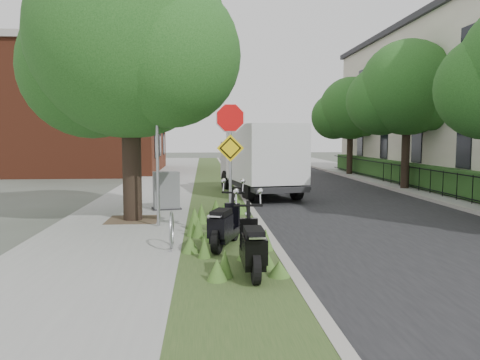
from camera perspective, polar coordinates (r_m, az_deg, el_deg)
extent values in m
plane|color=#4C5147|center=(10.77, 6.54, -7.80)|extent=(120.00, 120.00, 0.00)
cube|color=gray|center=(20.55, -10.66, -1.39)|extent=(3.50, 60.00, 0.12)
cube|color=#2E471E|center=(20.44, -2.97, -1.34)|extent=(2.00, 60.00, 0.12)
cube|color=#9E9991|center=(20.49, -0.18, -1.31)|extent=(0.20, 60.00, 0.13)
cube|color=black|center=(21.04, 9.37, -1.36)|extent=(7.00, 60.00, 0.01)
cube|color=#9E9991|center=(22.14, 18.21, -1.08)|extent=(0.20, 60.00, 0.13)
cube|color=gray|center=(22.85, 22.15, -1.02)|extent=(3.20, 60.00, 0.12)
cylinder|color=black|center=(13.24, -13.10, 4.85)|extent=(0.52, 0.52, 4.48)
sphere|color=#1B4517|center=(13.50, -13.36, 16.48)|extent=(5.40, 5.40, 5.40)
sphere|color=#1B4517|center=(14.40, -17.70, 12.94)|extent=(4.05, 4.05, 4.05)
sphere|color=#1B4517|center=(12.62, -8.78, 14.85)|extent=(3.78, 3.78, 3.78)
cube|color=#473828|center=(13.44, -12.90, -4.72)|extent=(1.40, 1.40, 0.01)
cylinder|color=#A5A8AD|center=(12.15, -10.05, 3.75)|extent=(0.08, 0.08, 4.00)
torus|color=#A5A8AD|center=(9.91, -8.34, -6.02)|extent=(0.05, 0.77, 0.77)
cube|color=#A5A8AD|center=(9.63, -8.46, -8.54)|extent=(0.06, 0.06, 0.04)
cube|color=#A5A8AD|center=(10.33, -8.18, -7.59)|extent=(0.06, 0.06, 0.04)
cylinder|color=#A5A8AD|center=(10.94, -1.19, 1.03)|extent=(0.07, 0.07, 3.00)
cylinder|color=red|center=(10.89, -1.19, 7.60)|extent=(0.86, 0.03, 0.86)
cylinder|color=white|center=(10.90, -1.20, 7.59)|extent=(0.94, 0.02, 0.94)
cube|color=yellow|center=(10.88, -1.19, 3.91)|extent=(0.64, 0.03, 0.64)
cube|color=black|center=(22.33, 19.94, 1.51)|extent=(0.04, 24.00, 0.04)
cube|color=black|center=(22.39, 19.88, -0.53)|extent=(0.04, 24.00, 0.04)
cylinder|color=black|center=(22.36, 19.91, 0.36)|extent=(0.03, 0.03, 1.00)
cube|color=#1E4318|center=(22.66, 21.52, 0.50)|extent=(1.00, 24.00, 1.10)
cube|color=#2D2D33|center=(22.68, 21.96, 9.67)|extent=(0.25, 26.00, 0.60)
cube|color=brown|center=(33.18, -17.66, 7.80)|extent=(9.00, 10.00, 8.00)
cube|color=#9E9991|center=(33.62, -17.86, 14.80)|extent=(9.40, 10.40, 0.40)
cylinder|color=black|center=(22.21, 19.56, 4.26)|extent=(0.36, 0.36, 4.03)
sphere|color=#1B4517|center=(22.31, 19.76, 10.56)|extent=(4.20, 4.20, 4.20)
sphere|color=#1B4517|center=(22.48, 16.82, 9.26)|extent=(3.15, 3.15, 3.15)
sphere|color=#1B4517|center=(22.16, 22.30, 9.42)|extent=(2.94, 2.94, 2.94)
cylinder|color=black|center=(29.70, 13.25, 4.25)|extent=(0.36, 0.36, 3.64)
sphere|color=#1B4517|center=(29.74, 13.35, 8.51)|extent=(3.80, 3.80, 3.80)
sphere|color=#1B4517|center=(30.02, 11.42, 7.61)|extent=(2.85, 2.85, 2.85)
sphere|color=#1B4517|center=(29.52, 15.03, 7.76)|extent=(2.66, 2.66, 2.66)
cylinder|color=black|center=(8.67, 0.97, -8.43)|extent=(0.12, 0.52, 0.52)
cylinder|color=black|center=(7.48, 1.95, -10.68)|extent=(0.12, 0.52, 0.52)
cube|color=black|center=(8.02, 1.46, -9.42)|extent=(0.35, 1.15, 0.18)
cube|color=black|center=(7.63, 1.76, -8.35)|extent=(0.36, 0.65, 0.40)
cube|color=black|center=(7.62, 1.72, -6.36)|extent=(0.30, 0.60, 0.12)
cylinder|color=black|center=(10.50, -0.74, -5.98)|extent=(0.29, 0.53, 0.52)
cylinder|color=black|center=(9.33, -2.80, -7.43)|extent=(0.29, 0.53, 0.52)
cube|color=black|center=(9.86, -1.79, -6.61)|extent=(0.70, 1.20, 0.18)
cube|color=black|center=(9.48, -2.41, -5.61)|extent=(0.56, 0.74, 0.40)
cube|color=black|center=(9.48, -2.32, -4.00)|extent=(0.48, 0.67, 0.12)
cube|color=#262628|center=(19.16, 2.52, -0.41)|extent=(2.99, 5.67, 0.18)
cube|color=#B7BABC|center=(21.08, 0.81, 2.47)|extent=(2.31, 1.78, 1.63)
cube|color=white|center=(18.54, 3.06, 3.33)|extent=(2.91, 4.21, 2.24)
cube|color=#262628|center=(15.19, -8.95, -3.43)|extent=(1.00, 0.78, 0.04)
cube|color=slate|center=(15.12, -8.98, -1.27)|extent=(0.88, 0.66, 1.19)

